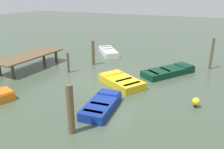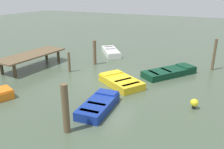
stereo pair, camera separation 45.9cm
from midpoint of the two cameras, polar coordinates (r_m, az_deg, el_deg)
name	(u,v)px [view 1 (the left image)]	position (r m, az deg, el deg)	size (l,w,h in m)	color
ground_plane	(112,80)	(14.00, -0.94, -1.35)	(80.00, 80.00, 0.00)	#475642
dock_segment	(29,56)	(17.00, -20.42, 4.20)	(5.04, 2.11, 0.95)	brown
rowboat_white	(109,52)	(19.71, -1.54, 5.62)	(3.18, 2.81, 0.46)	silver
rowboat_yellow	(121,81)	(13.20, 1.33, -1.70)	(2.63, 3.02, 0.46)	gold
rowboat_blue	(101,105)	(10.55, -3.87, -7.56)	(2.69, 1.32, 0.46)	navy
rowboat_dark_green	(169,71)	(15.23, 12.93, 0.77)	(3.64, 3.05, 0.46)	#0C3823
mooring_piling_far_left	(93,53)	(16.79, -5.47, 5.36)	(0.24, 0.24, 1.78)	brown
mooring_piling_center	(212,54)	(17.00, 22.64, 4.73)	(0.18, 0.18, 2.14)	brown
mooring_piling_near_left	(68,63)	(15.43, -11.62, 2.90)	(0.17, 0.17, 1.34)	brown
mooring_piling_far_right	(70,110)	(8.74, -11.69, -8.46)	(0.27, 0.27, 1.96)	brown
marker_buoy	(196,102)	(11.29, 18.90, -6.36)	(0.36, 0.36, 0.48)	#262626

